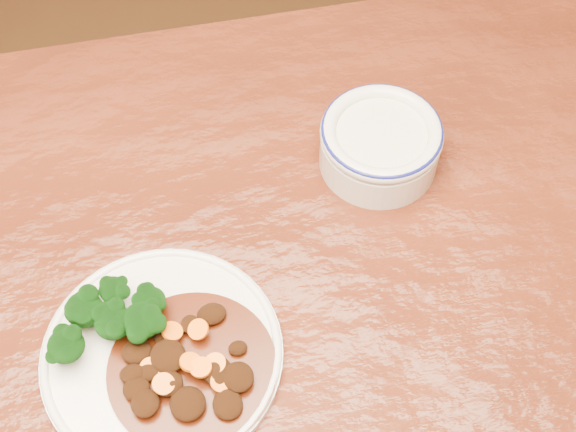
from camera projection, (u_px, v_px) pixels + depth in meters
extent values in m
cube|color=#5A210F|center=(169.00, 369.00, 0.79)|extent=(1.55, 0.99, 0.04)
cylinder|color=#3C1E0F|center=(563.00, 170.00, 1.39)|extent=(0.06, 0.06, 0.71)
cylinder|color=white|center=(162.00, 355.00, 0.77)|extent=(0.23, 0.23, 0.01)
torus|color=white|center=(162.00, 353.00, 0.77)|extent=(0.23, 0.23, 0.01)
cylinder|color=#739B50|center=(153.00, 308.00, 0.78)|extent=(0.01, 0.01, 0.01)
ellipsoid|color=black|center=(151.00, 301.00, 0.77)|extent=(0.03, 0.03, 0.02)
cylinder|color=#739B50|center=(88.00, 318.00, 0.78)|extent=(0.01, 0.01, 0.01)
ellipsoid|color=black|center=(84.00, 309.00, 0.76)|extent=(0.04, 0.04, 0.03)
cylinder|color=#739B50|center=(116.00, 297.00, 0.79)|extent=(0.01, 0.01, 0.01)
ellipsoid|color=black|center=(113.00, 290.00, 0.78)|extent=(0.03, 0.03, 0.02)
cylinder|color=#739B50|center=(145.00, 329.00, 0.77)|extent=(0.01, 0.01, 0.01)
ellipsoid|color=black|center=(142.00, 320.00, 0.76)|extent=(0.04, 0.04, 0.03)
cylinder|color=#739B50|center=(71.00, 354.00, 0.76)|extent=(0.01, 0.01, 0.01)
ellipsoid|color=black|center=(66.00, 346.00, 0.74)|extent=(0.04, 0.04, 0.03)
cylinder|color=#739B50|center=(117.00, 331.00, 0.77)|extent=(0.01, 0.01, 0.01)
ellipsoid|color=black|center=(113.00, 322.00, 0.75)|extent=(0.04, 0.04, 0.03)
cylinder|color=#461707|center=(192.00, 369.00, 0.75)|extent=(0.16, 0.16, 0.00)
ellipsoid|color=black|center=(163.00, 336.00, 0.77)|extent=(0.02, 0.02, 0.01)
ellipsoid|color=black|center=(137.00, 352.00, 0.75)|extent=(0.03, 0.03, 0.01)
ellipsoid|color=black|center=(238.00, 348.00, 0.76)|extent=(0.02, 0.02, 0.01)
ellipsoid|color=black|center=(149.00, 372.00, 0.74)|extent=(0.02, 0.02, 0.01)
ellipsoid|color=black|center=(168.00, 356.00, 0.75)|extent=(0.03, 0.04, 0.02)
ellipsoid|color=black|center=(132.00, 374.00, 0.74)|extent=(0.02, 0.02, 0.01)
ellipsoid|color=black|center=(168.00, 384.00, 0.73)|extent=(0.03, 0.02, 0.01)
ellipsoid|color=black|center=(212.00, 314.00, 0.78)|extent=(0.03, 0.02, 0.01)
ellipsoid|color=black|center=(145.00, 403.00, 0.72)|extent=(0.03, 0.03, 0.01)
ellipsoid|color=black|center=(136.00, 389.00, 0.73)|extent=(0.03, 0.02, 0.01)
ellipsoid|color=black|center=(228.00, 404.00, 0.73)|extent=(0.03, 0.03, 0.01)
ellipsoid|color=black|center=(190.00, 324.00, 0.77)|extent=(0.02, 0.02, 0.01)
ellipsoid|color=black|center=(188.00, 404.00, 0.73)|extent=(0.03, 0.03, 0.02)
ellipsoid|color=black|center=(217.00, 377.00, 0.74)|extent=(0.02, 0.02, 0.01)
ellipsoid|color=black|center=(238.00, 377.00, 0.74)|extent=(0.03, 0.03, 0.01)
ellipsoid|color=black|center=(216.00, 370.00, 0.74)|extent=(0.03, 0.03, 0.01)
cylinder|color=orange|center=(198.00, 329.00, 0.76)|extent=(0.02, 0.02, 0.01)
cylinder|color=orange|center=(172.00, 331.00, 0.76)|extent=(0.03, 0.03, 0.01)
cylinder|color=orange|center=(215.00, 363.00, 0.74)|extent=(0.02, 0.02, 0.01)
cylinder|color=orange|center=(190.00, 362.00, 0.74)|extent=(0.02, 0.02, 0.01)
cylinder|color=orange|center=(201.00, 367.00, 0.74)|extent=(0.03, 0.03, 0.01)
cylinder|color=orange|center=(150.00, 368.00, 0.74)|extent=(0.02, 0.02, 0.01)
cylinder|color=orange|center=(163.00, 384.00, 0.73)|extent=(0.03, 0.03, 0.01)
cylinder|color=orange|center=(221.00, 382.00, 0.74)|extent=(0.02, 0.02, 0.01)
cylinder|color=silver|center=(379.00, 150.00, 0.89)|extent=(0.13, 0.13, 0.04)
cylinder|color=silver|center=(381.00, 135.00, 0.86)|extent=(0.10, 0.10, 0.01)
torus|color=silver|center=(382.00, 133.00, 0.86)|extent=(0.13, 0.13, 0.02)
torus|color=navy|center=(382.00, 130.00, 0.86)|extent=(0.13, 0.13, 0.01)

